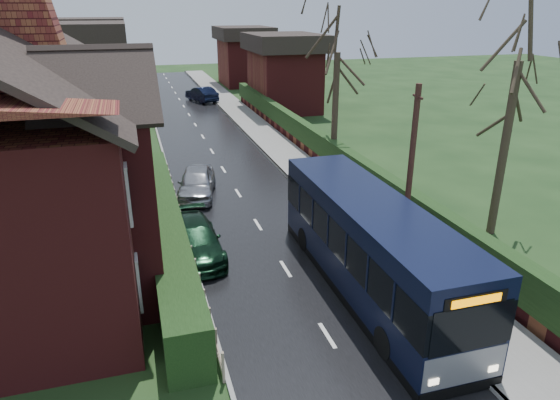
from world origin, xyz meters
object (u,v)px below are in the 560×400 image
object	(u,v)px
brick_house	(5,149)
car_silver	(197,182)
car_green	(195,240)
bus_stop_sign	(399,230)
telegraph_pole	(410,170)
bus	(371,247)

from	to	relation	value
brick_house	car_silver	size ratio (longest dim) A/B	3.50
car_green	car_silver	bearing A→B (deg)	79.94
brick_house	car_silver	bearing A→B (deg)	38.88
bus_stop_sign	telegraph_pole	xyz separation A→B (m)	(1.60, 2.22, 1.20)
bus_stop_sign	brick_house	bearing A→B (deg)	144.72
car_green	bus_stop_sign	world-z (taller)	bus_stop_sign
car_green	bus_stop_sign	bearing A→B (deg)	-34.77
car_silver	car_green	size ratio (longest dim) A/B	0.96
brick_house	bus	size ratio (longest dim) A/B	1.43
car_green	telegraph_pole	bearing A→B (deg)	-14.53
car_silver	brick_house	bearing A→B (deg)	-128.29
brick_house	bus	distance (m)	12.28
telegraph_pole	car_green	bearing A→B (deg)	177.20
brick_house	bus_stop_sign	distance (m)	13.06
bus_stop_sign	bus	bearing A→B (deg)	170.76
brick_house	telegraph_pole	bearing A→B (deg)	-10.55
telegraph_pole	bus_stop_sign	bearing A→B (deg)	-115.84
car_silver	bus_stop_sign	xyz separation A→B (m)	(5.19, -10.17, 1.26)
brick_house	car_silver	world-z (taller)	brick_house
brick_house	car_green	world-z (taller)	brick_house
bus	car_green	world-z (taller)	bus
brick_house	bus_stop_sign	xyz separation A→B (m)	(11.93, -4.74, -2.40)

